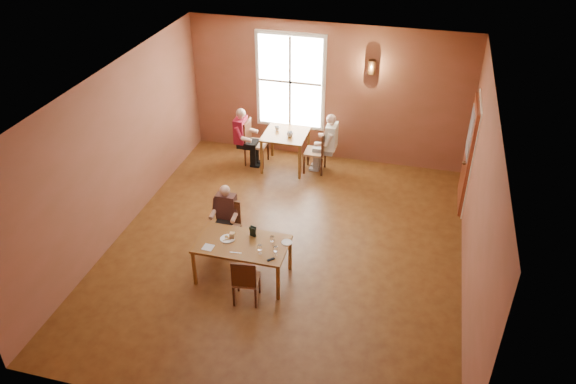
% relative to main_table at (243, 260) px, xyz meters
% --- Properties ---
extents(ground, '(6.00, 7.00, 0.01)m').
position_rel_main_table_xyz_m(ground, '(0.47, 0.88, -0.34)').
color(ground, brown).
rests_on(ground, ground).
extents(wall_back, '(6.00, 0.04, 3.00)m').
position_rel_main_table_xyz_m(wall_back, '(0.47, 4.38, 1.16)').
color(wall_back, brown).
rests_on(wall_back, ground).
extents(wall_front, '(6.00, 0.04, 3.00)m').
position_rel_main_table_xyz_m(wall_front, '(0.47, -2.62, 1.16)').
color(wall_front, brown).
rests_on(wall_front, ground).
extents(wall_left, '(0.04, 7.00, 3.00)m').
position_rel_main_table_xyz_m(wall_left, '(-2.53, 0.88, 1.16)').
color(wall_left, brown).
rests_on(wall_left, ground).
extents(wall_right, '(0.04, 7.00, 3.00)m').
position_rel_main_table_xyz_m(wall_right, '(3.47, 0.88, 1.16)').
color(wall_right, brown).
rests_on(wall_right, ground).
extents(ceiling, '(6.00, 7.00, 0.04)m').
position_rel_main_table_xyz_m(ceiling, '(0.47, 0.88, 2.66)').
color(ceiling, white).
rests_on(ceiling, wall_back).
extents(window, '(1.36, 0.10, 1.96)m').
position_rel_main_table_xyz_m(window, '(-0.33, 4.33, 1.36)').
color(window, white).
rests_on(window, wall_back).
extents(door, '(0.12, 1.04, 2.10)m').
position_rel_main_table_xyz_m(door, '(3.41, 3.18, 0.71)').
color(door, maroon).
rests_on(door, ground).
extents(wall_sconce, '(0.16, 0.16, 0.28)m').
position_rel_main_table_xyz_m(wall_sconce, '(1.37, 4.28, 1.86)').
color(wall_sconce, brown).
rests_on(wall_sconce, wall_back).
extents(main_table, '(1.46, 0.82, 0.68)m').
position_rel_main_table_xyz_m(main_table, '(0.00, 0.00, 0.00)').
color(main_table, brown).
rests_on(main_table, ground).
extents(chair_diner_main, '(0.39, 0.39, 0.88)m').
position_rel_main_table_xyz_m(chair_diner_main, '(-0.50, 0.65, 0.10)').
color(chair_diner_main, '#5D3416').
rests_on(chair_diner_main, ground).
extents(diner_main, '(0.44, 0.44, 1.11)m').
position_rel_main_table_xyz_m(diner_main, '(-0.50, 0.62, 0.21)').
color(diner_main, '#2E2218').
rests_on(diner_main, ground).
extents(chair_empty, '(0.42, 0.42, 0.85)m').
position_rel_main_table_xyz_m(chair_empty, '(0.22, -0.50, 0.08)').
color(chair_empty, '#4B2D18').
rests_on(chair_empty, ground).
extents(plate_food, '(0.32, 0.32, 0.03)m').
position_rel_main_table_xyz_m(plate_food, '(-0.25, 0.04, 0.36)').
color(plate_food, silver).
rests_on(plate_food, main_table).
extents(sandwich, '(0.09, 0.08, 0.09)m').
position_rel_main_table_xyz_m(sandwich, '(-0.19, 0.07, 0.39)').
color(sandwich, tan).
rests_on(sandwich, main_table).
extents(goblet_a, '(0.08, 0.08, 0.17)m').
position_rel_main_table_xyz_m(goblet_a, '(0.47, 0.09, 0.43)').
color(goblet_a, white).
rests_on(goblet_a, main_table).
extents(goblet_b, '(0.09, 0.09, 0.16)m').
position_rel_main_table_xyz_m(goblet_b, '(0.59, -0.15, 0.42)').
color(goblet_b, silver).
rests_on(goblet_b, main_table).
extents(goblet_c, '(0.09, 0.09, 0.17)m').
position_rel_main_table_xyz_m(goblet_c, '(0.35, -0.18, 0.43)').
color(goblet_c, white).
rests_on(goblet_c, main_table).
extents(menu_stand, '(0.12, 0.09, 0.18)m').
position_rel_main_table_xyz_m(menu_stand, '(0.11, 0.22, 0.43)').
color(menu_stand, black).
rests_on(menu_stand, main_table).
extents(knife, '(0.19, 0.04, 0.00)m').
position_rel_main_table_xyz_m(knife, '(-0.02, -0.26, 0.34)').
color(knife, silver).
rests_on(knife, main_table).
extents(napkin, '(0.17, 0.17, 0.01)m').
position_rel_main_table_xyz_m(napkin, '(-0.48, -0.24, 0.34)').
color(napkin, silver).
rests_on(napkin, main_table).
extents(side_plate, '(0.18, 0.18, 0.01)m').
position_rel_main_table_xyz_m(side_plate, '(0.68, 0.19, 0.35)').
color(side_plate, white).
rests_on(side_plate, main_table).
extents(sunglasses, '(0.12, 0.12, 0.02)m').
position_rel_main_table_xyz_m(sunglasses, '(0.56, -0.28, 0.35)').
color(sunglasses, black).
rests_on(sunglasses, main_table).
extents(second_table, '(0.91, 0.91, 0.80)m').
position_rel_main_table_xyz_m(second_table, '(-0.26, 3.68, 0.06)').
color(second_table, brown).
rests_on(second_table, ground).
extents(chair_diner_white, '(0.42, 0.42, 0.95)m').
position_rel_main_table_xyz_m(chair_diner_white, '(0.39, 3.68, 0.13)').
color(chair_diner_white, brown).
rests_on(chair_diner_white, ground).
extents(diner_white, '(0.51, 0.51, 1.26)m').
position_rel_main_table_xyz_m(diner_white, '(0.42, 3.68, 0.29)').
color(diner_white, white).
rests_on(diner_white, ground).
extents(chair_diner_maroon, '(0.44, 0.44, 1.00)m').
position_rel_main_table_xyz_m(chair_diner_maroon, '(-0.91, 3.68, 0.16)').
color(chair_diner_maroon, '#5E3415').
rests_on(chair_diner_maroon, ground).
extents(diner_maroon, '(0.50, 0.50, 1.26)m').
position_rel_main_table_xyz_m(diner_maroon, '(-0.94, 3.68, 0.29)').
color(diner_maroon, '#53171E').
rests_on(diner_maroon, ground).
extents(cup_a, '(0.17, 0.17, 0.10)m').
position_rel_main_table_xyz_m(cup_a, '(-0.14, 3.57, 0.51)').
color(cup_a, silver).
rests_on(cup_a, second_table).
extents(cup_b, '(0.10, 0.10, 0.09)m').
position_rel_main_table_xyz_m(cup_b, '(-0.48, 3.78, 0.50)').
color(cup_b, white).
rests_on(cup_b, second_table).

